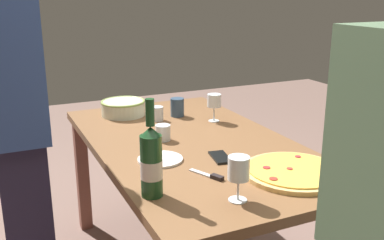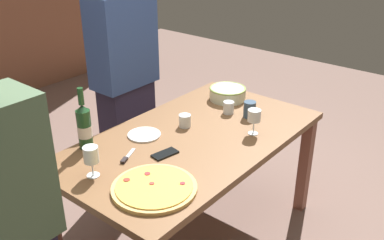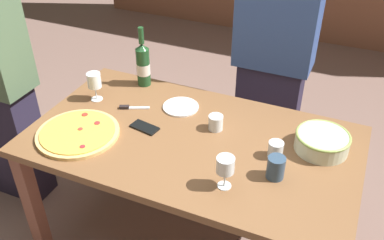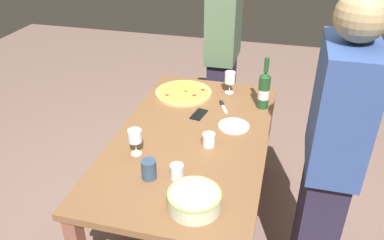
{
  "view_description": "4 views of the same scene",
  "coord_description": "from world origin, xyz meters",
  "px_view_note": "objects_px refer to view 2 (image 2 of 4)",
  "views": [
    {
      "loc": [
        -1.84,
        0.86,
        1.46
      ],
      "look_at": [
        0.0,
        0.0,
        0.86
      ],
      "focal_mm": 41.92,
      "sensor_mm": 36.0,
      "label": 1
    },
    {
      "loc": [
        -1.74,
        -1.42,
        1.94
      ],
      "look_at": [
        0.0,
        0.0,
        0.86
      ],
      "focal_mm": 40.8,
      "sensor_mm": 36.0,
      "label": 2
    },
    {
      "loc": [
        0.66,
        -1.53,
        2.01
      ],
      "look_at": [
        0.0,
        0.0,
        0.86
      ],
      "focal_mm": 40.01,
      "sensor_mm": 36.0,
      "label": 3
    },
    {
      "loc": [
        1.88,
        0.49,
        2.0
      ],
      "look_at": [
        0.0,
        0.0,
        0.86
      ],
      "focal_mm": 35.99,
      "sensor_mm": 36.0,
      "label": 4
    }
  ],
  "objects_px": {
    "cup_spare": "(250,109)",
    "serving_bowl": "(228,93)",
    "dining_table": "(192,151)",
    "wine_bottle": "(84,126)",
    "cell_phone": "(165,154)",
    "cup_amber": "(229,107)",
    "pizza": "(154,187)",
    "side_plate": "(144,135)",
    "wine_glass_by_bottle": "(91,156)",
    "person_host": "(125,81)",
    "pizza_knife": "(127,158)",
    "cup_ceramic": "(185,121)"
  },
  "relations": [
    {
      "from": "dining_table",
      "to": "side_plate",
      "type": "relative_size",
      "value": 8.25
    },
    {
      "from": "wine_glass_by_bottle",
      "to": "cup_ceramic",
      "type": "distance_m",
      "value": 0.71
    },
    {
      "from": "wine_glass_by_bottle",
      "to": "pizza_knife",
      "type": "bearing_deg",
      "value": -1.74
    },
    {
      "from": "cup_amber",
      "to": "cell_phone",
      "type": "distance_m",
      "value": 0.66
    },
    {
      "from": "pizza",
      "to": "cup_spare",
      "type": "bearing_deg",
      "value": 5.21
    },
    {
      "from": "pizza",
      "to": "wine_glass_by_bottle",
      "type": "relative_size",
      "value": 2.51
    },
    {
      "from": "dining_table",
      "to": "cup_amber",
      "type": "distance_m",
      "value": 0.43
    },
    {
      "from": "cell_phone",
      "to": "serving_bowl",
      "type": "bearing_deg",
      "value": -67.48
    },
    {
      "from": "wine_bottle",
      "to": "cell_phone",
      "type": "height_order",
      "value": "wine_bottle"
    },
    {
      "from": "person_host",
      "to": "wine_glass_by_bottle",
      "type": "bearing_deg",
      "value": -37.57
    },
    {
      "from": "cup_spare",
      "to": "serving_bowl",
      "type": "bearing_deg",
      "value": 61.23
    },
    {
      "from": "side_plate",
      "to": "cup_amber",
      "type": "bearing_deg",
      "value": -19.45
    },
    {
      "from": "serving_bowl",
      "to": "wine_bottle",
      "type": "height_order",
      "value": "wine_bottle"
    },
    {
      "from": "dining_table",
      "to": "cup_spare",
      "type": "xyz_separation_m",
      "value": [
        0.44,
        -0.11,
        0.15
      ]
    },
    {
      "from": "cup_ceramic",
      "to": "pizza_knife",
      "type": "height_order",
      "value": "cup_ceramic"
    },
    {
      "from": "wine_glass_by_bottle",
      "to": "side_plate",
      "type": "height_order",
      "value": "wine_glass_by_bottle"
    },
    {
      "from": "dining_table",
      "to": "cell_phone",
      "type": "height_order",
      "value": "cell_phone"
    },
    {
      "from": "wine_bottle",
      "to": "pizza_knife",
      "type": "xyz_separation_m",
      "value": [
        0.06,
        -0.26,
        -0.13
      ]
    },
    {
      "from": "serving_bowl",
      "to": "cup_ceramic",
      "type": "xyz_separation_m",
      "value": [
        -0.51,
        -0.04,
        -0.01
      ]
    },
    {
      "from": "dining_table",
      "to": "cell_phone",
      "type": "xyz_separation_m",
      "value": [
        -0.25,
        -0.02,
        0.1
      ]
    },
    {
      "from": "cup_amber",
      "to": "cell_phone",
      "type": "bearing_deg",
      "value": -176.21
    },
    {
      "from": "pizza",
      "to": "cup_spare",
      "type": "relative_size",
      "value": 3.88
    },
    {
      "from": "wine_bottle",
      "to": "cup_spare",
      "type": "xyz_separation_m",
      "value": [
        0.91,
        -0.48,
        -0.08
      ]
    },
    {
      "from": "cup_amber",
      "to": "cup_spare",
      "type": "height_order",
      "value": "cup_spare"
    },
    {
      "from": "cell_phone",
      "to": "pizza_knife",
      "type": "height_order",
      "value": "pizza_knife"
    },
    {
      "from": "pizza",
      "to": "cup_spare",
      "type": "xyz_separation_m",
      "value": [
        0.96,
        0.09,
        0.04
      ]
    },
    {
      "from": "serving_bowl",
      "to": "wine_bottle",
      "type": "relative_size",
      "value": 0.72
    },
    {
      "from": "wine_glass_by_bottle",
      "to": "side_plate",
      "type": "bearing_deg",
      "value": 13.11
    },
    {
      "from": "wine_glass_by_bottle",
      "to": "person_host",
      "type": "xyz_separation_m",
      "value": [
        0.82,
        0.65,
        -0.01
      ]
    },
    {
      "from": "cup_ceramic",
      "to": "side_plate",
      "type": "xyz_separation_m",
      "value": [
        -0.24,
        0.11,
        -0.03
      ]
    },
    {
      "from": "cup_ceramic",
      "to": "cup_spare",
      "type": "distance_m",
      "value": 0.43
    },
    {
      "from": "wine_bottle",
      "to": "pizza",
      "type": "bearing_deg",
      "value": -95.74
    },
    {
      "from": "wine_bottle",
      "to": "cup_ceramic",
      "type": "relative_size",
      "value": 4.6
    },
    {
      "from": "dining_table",
      "to": "wine_bottle",
      "type": "bearing_deg",
      "value": 141.37
    },
    {
      "from": "wine_bottle",
      "to": "side_plate",
      "type": "relative_size",
      "value": 1.82
    },
    {
      "from": "serving_bowl",
      "to": "wine_bottle",
      "type": "distance_m",
      "value": 1.08
    },
    {
      "from": "dining_table",
      "to": "person_host",
      "type": "xyz_separation_m",
      "value": [
        0.19,
        0.77,
        0.2
      ]
    },
    {
      "from": "wine_glass_by_bottle",
      "to": "cup_spare",
      "type": "relative_size",
      "value": 1.55
    },
    {
      "from": "dining_table",
      "to": "wine_bottle",
      "type": "xyz_separation_m",
      "value": [
        -0.47,
        0.37,
        0.22
      ]
    },
    {
      "from": "cup_amber",
      "to": "cup_spare",
      "type": "distance_m",
      "value": 0.14
    },
    {
      "from": "cup_amber",
      "to": "wine_glass_by_bottle",
      "type": "bearing_deg",
      "value": 174.87
    },
    {
      "from": "wine_bottle",
      "to": "person_host",
      "type": "bearing_deg",
      "value": 30.63
    },
    {
      "from": "cup_ceramic",
      "to": "cell_phone",
      "type": "bearing_deg",
      "value": -157.41
    },
    {
      "from": "wine_glass_by_bottle",
      "to": "side_plate",
      "type": "relative_size",
      "value": 0.83
    },
    {
      "from": "dining_table",
      "to": "cup_spare",
      "type": "bearing_deg",
      "value": -14.23
    },
    {
      "from": "dining_table",
      "to": "pizza_knife",
      "type": "xyz_separation_m",
      "value": [
        -0.41,
        0.11,
        0.1
      ]
    },
    {
      "from": "serving_bowl",
      "to": "pizza_knife",
      "type": "xyz_separation_m",
      "value": [
        -1.0,
        -0.05,
        -0.04
      ]
    },
    {
      "from": "wine_glass_by_bottle",
      "to": "cell_phone",
      "type": "xyz_separation_m",
      "value": [
        0.38,
        -0.14,
        -0.11
      ]
    },
    {
      "from": "cup_ceramic",
      "to": "pizza_knife",
      "type": "distance_m",
      "value": 0.49
    },
    {
      "from": "pizza_knife",
      "to": "cup_spare",
      "type": "bearing_deg",
      "value": -14.69
    }
  ]
}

